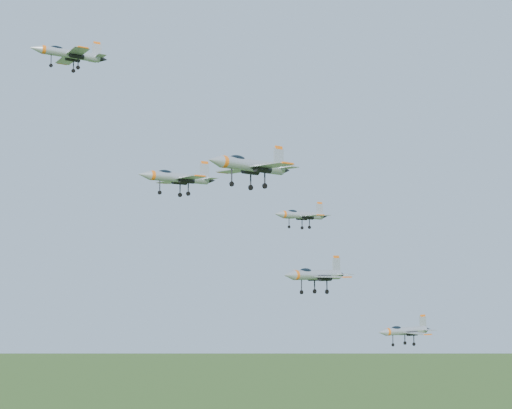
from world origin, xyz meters
TOP-DOWN VIEW (x-y plane):
  - jet_lead at (-13.93, 16.90)m, footprint 12.59×10.39m
  - jet_left_high at (-3.92, -0.34)m, footprint 12.78×10.50m
  - jet_right_high at (-5.34, -20.63)m, footprint 13.47×11.26m
  - jet_left_low at (20.58, 1.83)m, footprint 11.03×9.08m
  - jet_right_low at (9.86, -14.39)m, footprint 12.49×10.43m
  - jet_trail at (35.23, -6.94)m, footprint 11.67×9.65m

SIDE VIEW (x-z plane):
  - jet_trail at x=35.23m, z-range 109.13..112.25m
  - jet_right_low at x=9.86m, z-range 118.42..121.76m
  - jet_left_low at x=20.58m, z-range 128.21..131.16m
  - jet_right_high at x=-5.34m, z-range 131.40..135.00m
  - jet_left_high at x=-3.92m, z-range 132.22..135.64m
  - jet_lead at x=-13.93m, z-range 152.89..156.26m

